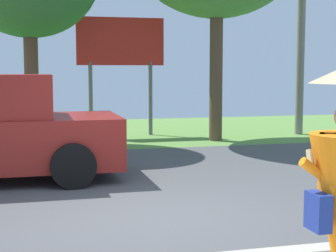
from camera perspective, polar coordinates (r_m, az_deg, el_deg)
ground_plane at (r=10.14m, az=-5.02°, el=-5.41°), size 40.00×22.00×0.20m
utility_pole at (r=16.77m, az=14.14°, el=11.37°), size 1.80×0.24×6.80m
roadside_billboard at (r=15.90m, az=-5.11°, el=8.13°), size 2.60×0.12×3.50m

